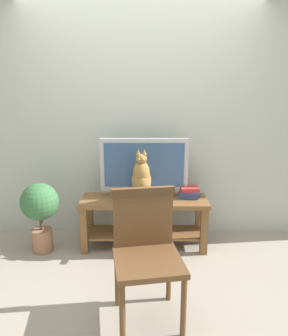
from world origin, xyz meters
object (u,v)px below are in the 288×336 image
at_px(tv, 144,167).
at_px(potted_plant, 40,208).
at_px(wooden_chair, 146,245).
at_px(cat, 142,178).
at_px(media_box, 141,198).
at_px(tv_stand, 144,213).
at_px(book_stack, 189,192).

xyz_separation_m(tv, potted_plant, (-1.05, -0.20, -0.38)).
bearing_deg(wooden_chair, cat, 92.71).
height_order(media_box, cat, cat).
relative_size(tv_stand, tv, 1.44).
bearing_deg(tv, media_box, -99.01).
bearing_deg(wooden_chair, book_stack, 67.60).
height_order(media_box, potted_plant, potted_plant).
distance_m(tv_stand, potted_plant, 1.06).
bearing_deg(tv_stand, potted_plant, -173.53).
bearing_deg(cat, media_box, 93.85).
bearing_deg(cat, tv_stand, 74.95).
xyz_separation_m(tv, cat, (-0.02, -0.17, -0.07)).
distance_m(cat, book_stack, 0.55).
xyz_separation_m(wooden_chair, potted_plant, (-1.07, 0.92, -0.08)).
relative_size(media_box, book_stack, 1.58).
distance_m(tv, cat, 0.19).
bearing_deg(tv, potted_plant, -169.00).
bearing_deg(media_box, potted_plant, -177.56).
distance_m(tv, media_box, 0.33).
relative_size(tv, cat, 1.93).
bearing_deg(cat, wooden_chair, -87.29).
xyz_separation_m(media_box, wooden_chair, (0.05, -0.97, -0.02)).
bearing_deg(tv, cat, -97.91).
bearing_deg(tv, book_stack, -4.81).
relative_size(tv, media_box, 2.44).
relative_size(media_box, wooden_chair, 0.40).
bearing_deg(potted_plant, book_stack, 6.17).
height_order(cat, potted_plant, cat).
bearing_deg(potted_plant, media_box, 2.44).
height_order(tv, book_stack, tv).
height_order(tv, wooden_chair, tv).
bearing_deg(tv, wooden_chair, -88.94).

